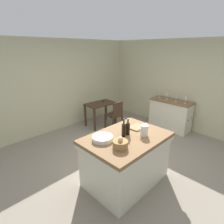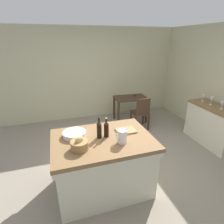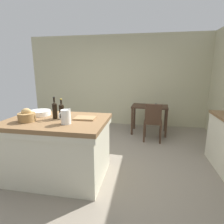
% 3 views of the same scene
% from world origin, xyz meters
% --- Properties ---
extents(ground_plane, '(6.76, 6.76, 0.00)m').
position_xyz_m(ground_plane, '(0.00, 0.00, 0.00)').
color(ground_plane, gray).
extents(wall_back, '(5.32, 0.12, 2.60)m').
position_xyz_m(wall_back, '(0.00, 2.60, 1.30)').
color(wall_back, '#B7B28E').
rests_on(wall_back, ground).
extents(island_table, '(1.47, 1.03, 0.91)m').
position_xyz_m(island_table, '(-0.45, -0.40, 0.49)').
color(island_table, brown).
rests_on(island_table, ground).
extents(side_cabinet, '(0.52, 1.22, 0.89)m').
position_xyz_m(side_cabinet, '(2.26, 0.18, 0.45)').
color(side_cabinet, brown).
rests_on(side_cabinet, ground).
extents(writing_desk, '(0.93, 0.62, 0.78)m').
position_xyz_m(writing_desk, '(0.95, 1.86, 0.61)').
color(writing_desk, '#3D281C').
rests_on(writing_desk, ground).
extents(wooden_chair, '(0.42, 0.42, 0.89)m').
position_xyz_m(wooden_chair, '(1.02, 1.29, 0.48)').
color(wooden_chair, '#3D281C').
rests_on(wooden_chair, ground).
extents(pitcher, '(0.17, 0.13, 0.24)m').
position_xyz_m(pitcher, '(-0.22, -0.60, 1.01)').
color(pitcher, white).
rests_on(pitcher, island_table).
extents(wash_bowl, '(0.34, 0.34, 0.07)m').
position_xyz_m(wash_bowl, '(-0.84, -0.22, 0.95)').
color(wash_bowl, white).
rests_on(wash_bowl, island_table).
extents(bread_basket, '(0.23, 0.23, 0.19)m').
position_xyz_m(bread_basket, '(-0.81, -0.58, 0.98)').
color(bread_basket, olive).
rests_on(bread_basket, island_table).
extents(cutting_board, '(0.30, 0.23, 0.02)m').
position_xyz_m(cutting_board, '(-0.05, -0.31, 0.93)').
color(cutting_board, '#99754C').
rests_on(cutting_board, island_table).
extents(wine_bottle_dark, '(0.07, 0.07, 0.30)m').
position_xyz_m(wine_bottle_dark, '(-0.38, -0.37, 1.04)').
color(wine_bottle_dark, black).
rests_on(wine_bottle_dark, island_table).
extents(wine_bottle_amber, '(0.07, 0.07, 0.33)m').
position_xyz_m(wine_bottle_amber, '(-0.49, -0.37, 1.05)').
color(wine_bottle_amber, black).
rests_on(wine_bottle_amber, island_table).
extents(wine_glass_left, '(0.07, 0.07, 0.17)m').
position_xyz_m(wine_glass_left, '(2.24, 0.04, 1.01)').
color(wine_glass_left, white).
rests_on(wine_glass_left, side_cabinet).
extents(wine_glass_middle, '(0.07, 0.07, 0.19)m').
position_xyz_m(wine_glass_middle, '(2.25, 0.33, 1.02)').
color(wine_glass_middle, white).
rests_on(wine_glass_middle, side_cabinet).
extents(wine_glass_right, '(0.07, 0.07, 0.16)m').
position_xyz_m(wine_glass_right, '(2.25, 0.58, 1.00)').
color(wine_glass_right, white).
rests_on(wine_glass_right, side_cabinet).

